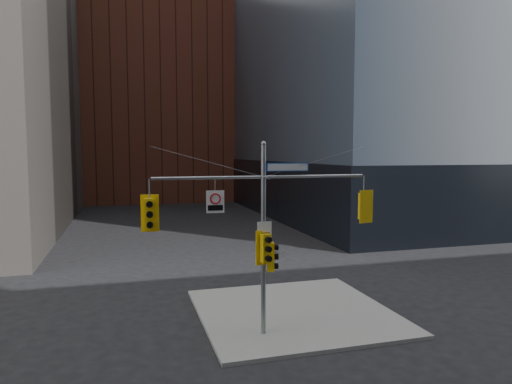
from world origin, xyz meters
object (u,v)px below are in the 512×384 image
traffic_light_east_arm (363,206)px  street_sign_blade (288,167)px  traffic_light_pole_side (272,257)px  traffic_light_pole_front (266,248)px  regulatory_sign_arm (215,201)px  signal_assembly (263,220)px  traffic_light_west_arm (150,214)px

traffic_light_east_arm → street_sign_blade: street_sign_blade is taller
traffic_light_pole_side → traffic_light_pole_front: 0.58m
traffic_light_east_arm → traffic_light_pole_side: 4.16m
traffic_light_pole_side → regulatory_sign_arm: bearing=102.1°
traffic_light_pole_front → street_sign_blade: bearing=1.5°
regulatory_sign_arm → traffic_light_east_arm: bearing=2.8°
signal_assembly → traffic_light_pole_side: bearing=-0.3°
signal_assembly → traffic_light_pole_front: bearing=-90.3°
street_sign_blade → regulatory_sign_arm: 2.97m
signal_assembly → traffic_light_pole_front: size_ratio=6.27×
traffic_light_pole_side → street_sign_blade: (0.61, 0.00, 3.32)m
regulatory_sign_arm → signal_assembly: bearing=3.3°
signal_assembly → traffic_light_pole_side: signal_assembly is taller
signal_assembly → traffic_light_pole_front: (-0.00, -0.27, -0.99)m
traffic_light_east_arm → traffic_light_west_arm: bearing=-8.4°
traffic_light_west_arm → street_sign_blade: (4.99, -0.01, 1.55)m
signal_assembly → street_sign_blade: size_ratio=4.73×
traffic_light_east_arm → traffic_light_pole_front: (-4.09, -0.27, -1.38)m
traffic_light_east_arm → street_sign_blade: size_ratio=0.76×
traffic_light_west_arm → traffic_light_pole_front: (4.06, -0.28, -1.38)m
traffic_light_pole_side → street_sign_blade: street_sign_blade is taller
traffic_light_west_arm → street_sign_blade: street_sign_blade is taller
traffic_light_west_arm → traffic_light_east_arm: traffic_light_west_arm is taller
traffic_light_pole_front → regulatory_sign_arm: regulatory_sign_arm is taller
traffic_light_pole_front → regulatory_sign_arm: size_ratio=1.59×
traffic_light_west_arm → traffic_light_east_arm: size_ratio=1.01×
street_sign_blade → regulatory_sign_arm: street_sign_blade is taller
traffic_light_pole_side → traffic_light_pole_front: bearing=140.7°
traffic_light_pole_front → street_sign_blade: 3.08m
signal_assembly → street_sign_blade: bearing=0.2°
traffic_light_pole_side → traffic_light_west_arm: bearing=101.4°
traffic_light_east_arm → traffic_light_pole_side: traffic_light_east_arm is taller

